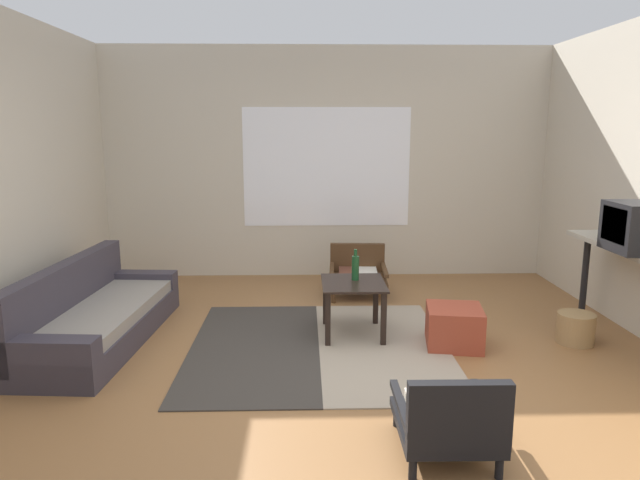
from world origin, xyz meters
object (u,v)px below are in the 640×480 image
Objects in this scene: ottoman_orange at (454,327)px; wicker_basket at (576,328)px; couch at (95,317)px; coffee_table at (353,293)px; armchair_by_window at (358,272)px; console_shelf at (631,259)px; clay_vase at (616,228)px; armchair_striped_foreground at (449,419)px; glass_bottle at (355,267)px.

wicker_basket is at bearing 1.99° from ottoman_orange.
couch is 2.18m from coffee_table.
coffee_table is 1.25m from armchair_by_window.
coffee_table is 0.88m from ottoman_orange.
console_shelf reaches higher than couch.
console_shelf is at bearing -2.53° from couch.
armchair_by_window is 2.52m from clay_vase.
armchair_striped_foreground is 1.42× the size of ottoman_orange.
ottoman_orange is at bearing -178.01° from wicker_basket.
clay_vase is 0.92m from wicker_basket.
armchair_striped_foreground is at bearing -80.48° from glass_bottle.
armchair_striped_foreground is 1.68m from ottoman_orange.
glass_bottle is at bearing -96.56° from armchair_by_window.
glass_bottle is at bearing 177.07° from clay_vase.
couch is at bearing -150.05° from armchair_by_window.
clay_vase is (1.41, 0.25, 0.77)m from ottoman_orange.
console_shelf is 0.33m from clay_vase.
glass_bottle is at bearing 73.56° from coffee_table.
armchair_by_window is 1.22m from glass_bottle.
ottoman_orange is at bearing 74.34° from armchair_striped_foreground.
ottoman_orange is at bearing -19.28° from coffee_table.
armchair_by_window is 2.15× the size of wicker_basket.
armchair_striped_foreground is (0.20, -3.14, -0.02)m from armchair_by_window.
armchair_striped_foreground is at bearing -79.46° from coffee_table.
clay_vase reaches higher than couch.
armchair_by_window is 1.48× the size of ottoman_orange.
coffee_table is 2.29m from clay_vase.
clay_vase is at bearing 45.08° from armchair_striped_foreground.
couch is 7.36× the size of clay_vase.
clay_vase reaches higher than console_shelf.
coffee_table is 2.26m from console_shelf.
couch is at bearing 144.52° from armchair_striped_foreground.
ottoman_orange is (2.98, -0.18, -0.05)m from couch.
ottoman_orange is (0.65, -1.52, -0.08)m from armchair_by_window.
console_shelf is 5.09× the size of wicker_basket.
clay_vase is (1.86, 1.87, 0.71)m from armchair_striped_foreground.
couch reaches higher than wicker_basket.
glass_bottle is at bearing 170.34° from console_shelf.
glass_bottle reaches higher than ottoman_orange.
clay_vase is 0.92× the size of wicker_basket.
clay_vase is (2.22, -0.04, 0.56)m from coffee_table.
wicker_basket is (-0.38, 0.05, -0.60)m from console_shelf.
armchair_striped_foreground is 2.51m from console_shelf.
glass_bottle is (-0.13, -1.16, 0.34)m from armchair_by_window.
clay_vase is at bearing -0.95° from coffee_table.
couch is 4.44m from clay_vase.
coffee_table is at bearing 179.05° from clay_vase.
armchair_by_window is 1.04× the size of armchair_striped_foreground.
glass_bottle is (-0.79, 0.36, 0.42)m from ottoman_orange.
coffee_table is at bearing 100.54° from armchair_striped_foreground.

